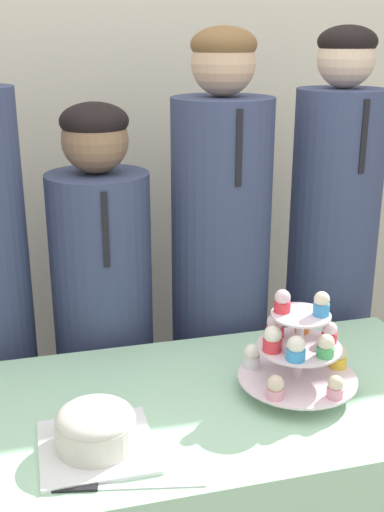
% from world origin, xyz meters
% --- Properties ---
extents(wall_back, '(9.00, 0.06, 2.70)m').
position_xyz_m(wall_back, '(0.00, 1.48, 1.35)').
color(wall_back, beige).
rests_on(wall_back, ground_plane).
extents(round_cake, '(0.25, 0.25, 0.11)m').
position_xyz_m(round_cake, '(-0.34, 0.20, 0.79)').
color(round_cake, white).
rests_on(round_cake, table).
extents(cake_knife, '(0.31, 0.08, 0.01)m').
position_xyz_m(cake_knife, '(-0.35, 0.07, 0.74)').
color(cake_knife, silver).
rests_on(cake_knife, table).
extents(cupcake_stand, '(0.30, 0.30, 0.28)m').
position_xyz_m(cupcake_stand, '(0.18, 0.31, 0.86)').
color(cupcake_stand, silver).
rests_on(cupcake_stand, table).
extents(student_1, '(0.31, 0.32, 1.42)m').
position_xyz_m(student_1, '(-0.24, 0.88, 0.67)').
color(student_1, '#384266').
rests_on(student_1, ground_plane).
extents(student_2, '(0.32, 0.32, 1.62)m').
position_xyz_m(student_2, '(0.15, 0.88, 0.77)').
color(student_2, '#384266').
rests_on(student_2, ground_plane).
extents(student_3, '(0.30, 0.30, 1.63)m').
position_xyz_m(student_3, '(0.55, 0.88, 0.78)').
color(student_3, '#384266').
rests_on(student_3, ground_plane).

